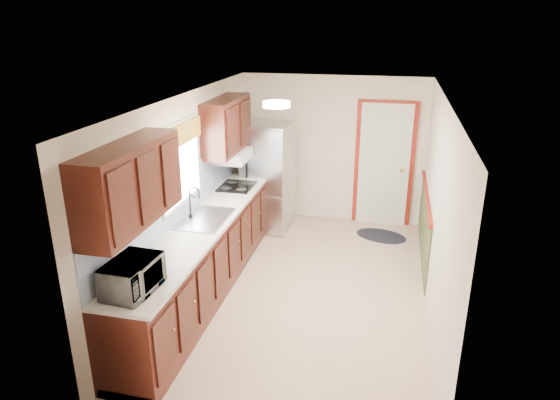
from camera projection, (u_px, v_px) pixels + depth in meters
The scene contains 8 objects.
room_shell at pixel (305, 201), 5.89m from camera, with size 3.20×5.20×2.52m.
kitchen_run at pixel (200, 232), 6.02m from camera, with size 0.63×4.00×2.20m.
back_wall_trim at pixel (392, 177), 7.82m from camera, with size 1.12×2.30×2.08m.
ceiling_fixture at pixel (277, 104), 5.38m from camera, with size 0.30×0.30×0.06m, color #FFD88C.
microwave at pixel (132, 273), 4.39m from camera, with size 0.55×0.30×0.37m, color white.
refrigerator at pixel (268, 177), 7.91m from camera, with size 0.77×0.75×1.72m.
rug at pixel (381, 236), 7.86m from camera, with size 0.80×0.51×0.01m, color black.
cooktop at pixel (237, 186), 7.20m from camera, with size 0.47×0.56×0.02m, color black.
Camera 1 is at (0.94, -5.46, 3.24)m, focal length 32.00 mm.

